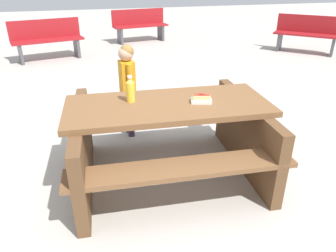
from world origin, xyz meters
TOP-DOWN VIEW (x-y plane):
  - ground_plane at (0.00, 0.00)m, footprint 30.00×30.00m
  - picnic_table at (0.00, 0.00)m, footprint 1.89×1.52m
  - soda_bottle at (-0.31, 0.13)m, footprint 0.07×0.07m
  - hotdog_tray at (0.29, -0.06)m, footprint 0.20×0.16m
  - child_in_coat at (-0.22, 0.95)m, footprint 0.18×0.27m
  - park_bench_near at (0.95, 6.46)m, footprint 1.55×0.65m
  - park_bench_mid at (4.56, 4.11)m, footprint 1.35×1.33m
  - park_bench_far at (-1.37, 5.02)m, footprint 1.55×0.75m

SIDE VIEW (x-z plane):
  - ground_plane at x=0.00m, z-range 0.00..0.00m
  - picnic_table at x=0.00m, z-range 0.07..0.82m
  - park_bench_near at x=0.95m, z-range 0.02..0.87m
  - park_bench_mid at x=4.56m, z-range 0.02..0.87m
  - park_bench_far at x=-1.37m, z-range 0.02..0.87m
  - child_in_coat at x=-0.22m, z-range 0.15..1.24m
  - hotdog_tray at x=0.29m, z-range 0.74..0.82m
  - soda_bottle at x=-0.31m, z-range 0.74..0.98m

